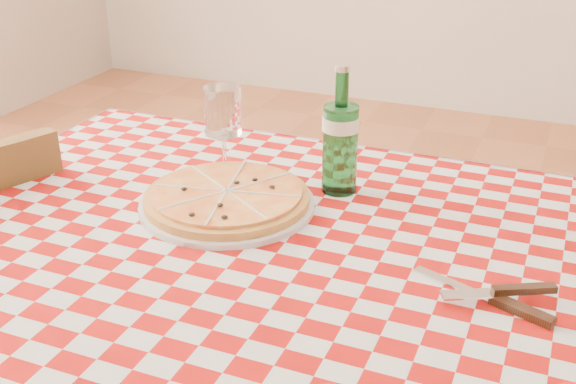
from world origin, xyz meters
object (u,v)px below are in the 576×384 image
Objects in this scene: pizza_plate at (227,197)px; wine_glass at (224,132)px; dining_table at (285,294)px; water_bottle at (341,130)px.

pizza_plate is 1.75× the size of wine_glass.
dining_table is 0.35m from wine_glass.
dining_table is 5.04× the size of water_bottle.
wine_glass is (-0.23, -0.02, -0.03)m from water_bottle.
dining_table is at bearing -28.74° from pizza_plate.
wine_glass reaches higher than dining_table.
water_bottle is (0.02, 0.22, 0.22)m from dining_table.
wine_glass is at bearing 135.94° from dining_table.
wine_glass reaches higher than pizza_plate.
pizza_plate is (-0.14, 0.08, 0.12)m from dining_table.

